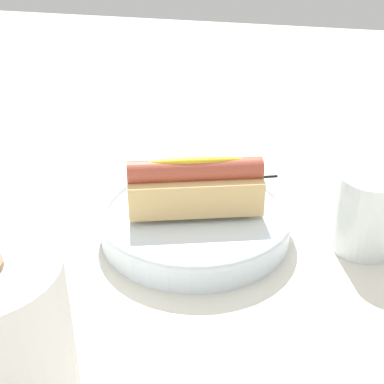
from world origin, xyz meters
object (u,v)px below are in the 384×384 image
object	(u,v)px
hotdog_front	(192,186)
chopstick_near	(201,180)
serving_bowl	(192,220)
water_glass	(366,218)

from	to	relation	value
hotdog_front	chopstick_near	distance (m)	0.15
serving_bowl	water_glass	distance (m)	0.20
water_glass	hotdog_front	bearing A→B (deg)	6.25
hotdog_front	water_glass	size ratio (longest dim) A/B	1.76
chopstick_near	water_glass	bearing A→B (deg)	129.60
hotdog_front	chopstick_near	xyz separation A→B (m)	(0.02, -0.13, -0.06)
serving_bowl	chopstick_near	world-z (taller)	serving_bowl
serving_bowl	water_glass	world-z (taller)	water_glass
hotdog_front	water_glass	distance (m)	0.20
hotdog_front	chopstick_near	bearing A→B (deg)	-81.31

